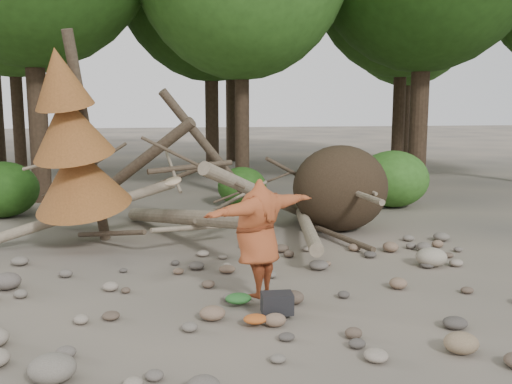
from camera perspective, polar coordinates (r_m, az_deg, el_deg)
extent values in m
plane|color=#514C44|center=(8.76, 0.37, -10.64)|extent=(120.00, 120.00, 0.00)
ellipsoid|color=#332619|center=(13.20, 8.43, 0.37)|extent=(2.20, 1.87, 1.98)
cylinder|color=gray|center=(12.09, -7.24, -2.52)|extent=(2.61, 5.11, 1.08)
cylinder|color=gray|center=(12.69, 0.79, -0.29)|extent=(3.18, 3.71, 1.90)
cylinder|color=brown|center=(12.86, -12.81, 1.86)|extent=(3.08, 1.91, 2.49)
cylinder|color=gray|center=(12.29, 5.03, -3.24)|extent=(1.13, 4.98, 0.43)
cylinder|color=brown|center=(13.03, -4.44, 3.92)|extent=(2.39, 1.03, 2.89)
cylinder|color=gray|center=(12.45, -16.54, -1.78)|extent=(3.71, 0.86, 1.20)
cylinder|color=#4C3F30|center=(11.99, -14.38, -4.04)|extent=(1.52, 1.70, 0.49)
cylinder|color=gray|center=(12.82, -2.01, -0.65)|extent=(1.57, 0.85, 0.69)
cylinder|color=#4C3F30|center=(13.53, 4.46, 1.55)|extent=(1.92, 1.25, 1.10)
cylinder|color=gray|center=(12.43, -8.33, 2.21)|extent=(0.37, 1.42, 0.85)
cylinder|color=#4C3F30|center=(12.21, 8.11, -4.33)|extent=(0.79, 2.54, 0.12)
cylinder|color=gray|center=(11.53, -6.13, -3.56)|extent=(1.78, 1.11, 0.29)
cylinder|color=#4C3F30|center=(12.06, -16.51, 5.08)|extent=(0.67, 1.13, 4.35)
cone|color=brown|center=(11.84, -17.30, 1.57)|extent=(2.06, 2.13, 1.86)
cone|color=brown|center=(11.57, -18.19, 6.34)|extent=(1.71, 1.78, 1.65)
cone|color=brown|center=(11.40, -19.03, 10.80)|extent=(1.23, 1.30, 1.41)
cylinder|color=#38281C|center=(18.08, -21.32, 13.26)|extent=(0.56, 0.56, 8.96)
cylinder|color=#38281C|center=(17.51, -1.41, 11.02)|extent=(0.44, 0.44, 7.14)
cylinder|color=#38281C|center=(19.88, 16.25, 13.77)|extent=(0.60, 0.60, 9.45)
cylinder|color=#38281C|center=(22.26, -22.89, 10.44)|extent=(0.42, 0.42, 7.56)
cylinder|color=#38281C|center=(22.46, -4.48, 12.33)|extent=(0.52, 0.52, 8.54)
cylinder|color=#38281C|center=(23.88, 14.22, 11.38)|extent=(0.50, 0.50, 8.12)
cylinder|color=#38281C|center=(28.87, -2.51, 11.81)|extent=(0.54, 0.54, 8.75)
cylinder|color=#38281C|center=(30.76, 14.80, 10.50)|extent=(0.46, 0.46, 7.84)
ellipsoid|color=#1F4713|center=(16.04, -23.99, 0.23)|extent=(1.80, 1.80, 1.44)
ellipsoid|color=#2A5A1A|center=(16.26, -1.40, 0.55)|extent=(1.40, 1.40, 1.12)
ellipsoid|color=#346B21|center=(16.57, 13.53, 1.29)|extent=(2.00, 2.00, 1.60)
imported|color=#974322|center=(8.41, 0.21, -4.63)|extent=(2.10, 1.76, 1.77)
cylinder|color=tan|center=(8.14, -8.31, 1.07)|extent=(0.30, 0.31, 0.14)
cube|color=black|center=(8.02, 2.12, -11.45)|extent=(0.44, 0.30, 0.29)
ellipsoid|color=#245B24|center=(8.44, -1.77, -10.91)|extent=(0.38, 0.32, 0.14)
ellipsoid|color=#A24B1B|center=(7.73, -0.06, -12.93)|extent=(0.32, 0.26, 0.12)
ellipsoid|color=slate|center=(6.68, -19.71, -16.27)|extent=(0.51, 0.46, 0.30)
ellipsoid|color=#816B51|center=(7.38, 19.84, -14.01)|extent=(0.42, 0.37, 0.25)
ellipsoid|color=gray|center=(10.85, 17.13, -6.24)|extent=(0.57, 0.51, 0.34)
ellipsoid|color=#5C544D|center=(9.97, -23.68, -8.16)|extent=(0.45, 0.40, 0.27)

